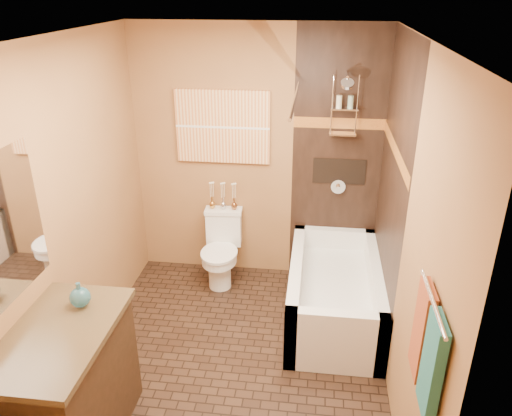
% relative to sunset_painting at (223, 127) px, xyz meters
% --- Properties ---
extents(floor, '(3.00, 3.00, 0.00)m').
position_rel_sunset_painting_xyz_m(floor, '(0.32, -1.48, -1.55)').
color(floor, black).
rests_on(floor, ground).
extents(wall_left, '(0.02, 3.00, 2.50)m').
position_rel_sunset_painting_xyz_m(wall_left, '(-0.88, -1.48, -0.30)').
color(wall_left, '#9D6A3C').
rests_on(wall_left, floor).
extents(wall_right, '(0.02, 3.00, 2.50)m').
position_rel_sunset_painting_xyz_m(wall_right, '(1.52, -1.48, -0.30)').
color(wall_right, '#9D6A3C').
rests_on(wall_right, floor).
extents(wall_back, '(2.40, 0.02, 2.50)m').
position_rel_sunset_painting_xyz_m(wall_back, '(0.32, 0.02, -0.30)').
color(wall_back, '#9D6A3C').
rests_on(wall_back, floor).
extents(wall_front, '(2.40, 0.02, 2.50)m').
position_rel_sunset_painting_xyz_m(wall_front, '(0.32, -2.98, -0.30)').
color(wall_front, '#9D6A3C').
rests_on(wall_front, floor).
extents(ceiling, '(3.00, 3.00, 0.00)m').
position_rel_sunset_painting_xyz_m(ceiling, '(0.32, -1.48, 0.95)').
color(ceiling, silver).
rests_on(ceiling, wall_back).
extents(alcove_tile_back, '(0.85, 0.01, 2.50)m').
position_rel_sunset_painting_xyz_m(alcove_tile_back, '(1.10, 0.01, -0.30)').
color(alcove_tile_back, black).
rests_on(alcove_tile_back, wall_back).
extents(alcove_tile_right, '(0.01, 1.50, 2.50)m').
position_rel_sunset_painting_xyz_m(alcove_tile_right, '(1.51, -0.73, -0.30)').
color(alcove_tile_right, black).
rests_on(alcove_tile_right, wall_right).
extents(mosaic_band_back, '(0.85, 0.01, 0.10)m').
position_rel_sunset_painting_xyz_m(mosaic_band_back, '(1.10, 0.00, 0.07)').
color(mosaic_band_back, brown).
rests_on(mosaic_band_back, alcove_tile_back).
extents(mosaic_band_right, '(0.01, 1.50, 0.10)m').
position_rel_sunset_painting_xyz_m(mosaic_band_right, '(1.50, -0.73, 0.07)').
color(mosaic_band_right, brown).
rests_on(mosaic_band_right, alcove_tile_right).
extents(alcove_niche, '(0.50, 0.01, 0.25)m').
position_rel_sunset_painting_xyz_m(alcove_niche, '(1.12, 0.01, -0.40)').
color(alcove_niche, black).
rests_on(alcove_niche, alcove_tile_back).
extents(shower_fixtures, '(0.24, 0.33, 1.16)m').
position_rel_sunset_painting_xyz_m(shower_fixtures, '(1.12, -0.10, 0.12)').
color(shower_fixtures, silver).
rests_on(shower_fixtures, floor).
extents(curtain_rod, '(0.03, 1.55, 0.03)m').
position_rel_sunset_painting_xyz_m(curtain_rod, '(0.72, -0.73, 0.47)').
color(curtain_rod, silver).
rests_on(curtain_rod, wall_back).
extents(towel_bar, '(0.02, 0.55, 0.02)m').
position_rel_sunset_painting_xyz_m(towel_bar, '(1.47, -2.53, -0.10)').
color(towel_bar, silver).
rests_on(towel_bar, wall_right).
extents(towel_teal, '(0.05, 0.22, 0.52)m').
position_rel_sunset_painting_xyz_m(towel_teal, '(1.48, -2.66, -0.37)').
color(towel_teal, '#1A5953').
rests_on(towel_teal, towel_bar).
extents(towel_rust, '(0.05, 0.22, 0.52)m').
position_rel_sunset_painting_xyz_m(towel_rust, '(1.48, -2.40, -0.37)').
color(towel_rust, maroon).
rests_on(towel_rust, towel_bar).
extents(sunset_painting, '(0.90, 0.04, 0.70)m').
position_rel_sunset_painting_xyz_m(sunset_painting, '(0.00, 0.00, 0.00)').
color(sunset_painting, '#D06A31').
rests_on(sunset_painting, wall_back).
extents(bathtub, '(0.80, 1.50, 0.55)m').
position_rel_sunset_painting_xyz_m(bathtub, '(1.12, -0.73, -1.33)').
color(bathtub, white).
rests_on(bathtub, floor).
extents(toilet, '(0.38, 0.56, 0.73)m').
position_rel_sunset_painting_xyz_m(toilet, '(0.00, -0.25, -1.18)').
color(toilet, white).
rests_on(toilet, floor).
extents(vanity, '(0.62, 1.02, 0.90)m').
position_rel_sunset_painting_xyz_m(vanity, '(-0.60, -2.31, -1.10)').
color(vanity, black).
rests_on(vanity, floor).
extents(teal_bottle, '(0.16, 0.16, 0.21)m').
position_rel_sunset_painting_xyz_m(teal_bottle, '(-0.55, -2.05, -0.56)').
color(teal_bottle, '#266172').
rests_on(teal_bottle, vanity).
extents(bud_vases, '(0.28, 0.06, 0.28)m').
position_rel_sunset_painting_xyz_m(bud_vases, '(0.00, -0.09, -0.67)').
color(bud_vases, '#BD853B').
rests_on(bud_vases, toilet).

